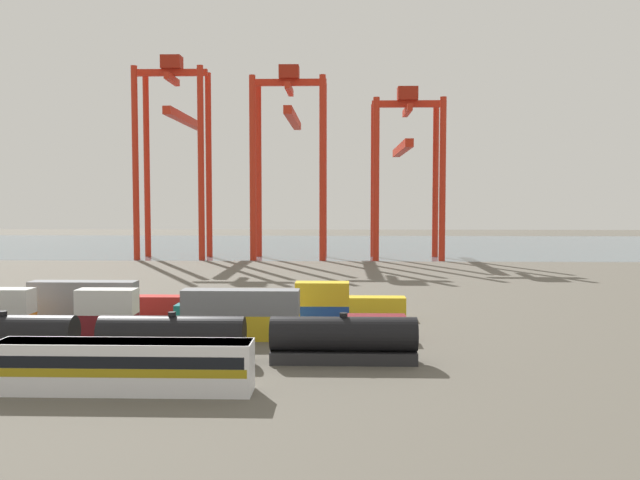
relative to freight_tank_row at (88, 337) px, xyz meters
name	(u,v)px	position (x,y,z in m)	size (l,w,h in m)	color
ground_plane	(217,285)	(1.79, 53.42, -2.13)	(420.00, 420.00, 0.00)	#5B564C
harbour_water	(275,245)	(1.79, 152.79, -2.13)	(400.00, 110.00, 0.01)	slate
freight_tank_row	(88,337)	(0.00, 0.00, 0.00)	(58.79, 3.02, 4.48)	#232326
shipping_container_3	(107,326)	(-1.62, 9.67, -0.83)	(6.04, 2.44, 2.60)	maroon
shipping_container_4	(107,301)	(-1.62, 9.67, 1.77)	(6.04, 2.44, 2.60)	silver
shipping_container_5	(241,327)	(12.35, 9.67, -0.83)	(12.10, 2.44, 2.60)	gold
shipping_container_6	(241,302)	(12.35, 9.67, 1.77)	(12.10, 2.44, 2.60)	slate
shipping_container_7	(376,328)	(26.33, 9.67, -0.83)	(6.04, 2.44, 2.60)	maroon
shipping_container_10	(84,315)	(-6.61, 16.19, -0.83)	(12.10, 2.44, 2.60)	slate
shipping_container_11	(84,293)	(-6.61, 16.19, 1.77)	(12.10, 2.44, 2.60)	slate
shipping_container_12	(202,316)	(6.99, 16.19, -0.83)	(6.04, 2.44, 2.60)	#146066
shipping_container_13	(322,316)	(20.59, 16.19, -0.83)	(6.04, 2.44, 2.60)	#1C4299
shipping_container_14	(322,294)	(20.59, 16.19, 1.77)	(6.04, 2.44, 2.60)	gold
shipping_container_16	(31,306)	(-15.74, 22.72, -0.83)	(12.10, 2.44, 2.60)	gold
shipping_container_17	(138,306)	(-2.32, 22.72, -0.83)	(12.10, 2.44, 2.60)	#AD211C
shipping_container_18	(247,307)	(11.10, 22.72, -0.83)	(6.04, 2.44, 2.60)	#1C4299
shipping_container_19	(356,307)	(24.52, 22.72, -0.83)	(12.10, 2.44, 2.60)	gold
gantry_crane_west	(176,138)	(-18.49, 108.29, 27.64)	(17.35, 37.58, 49.31)	red
gantry_crane_central	(290,141)	(10.13, 108.34, 26.78)	(18.10, 38.31, 46.79)	red
gantry_crane_east	(406,157)	(38.75, 108.70, 22.89)	(17.14, 39.10, 41.52)	red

